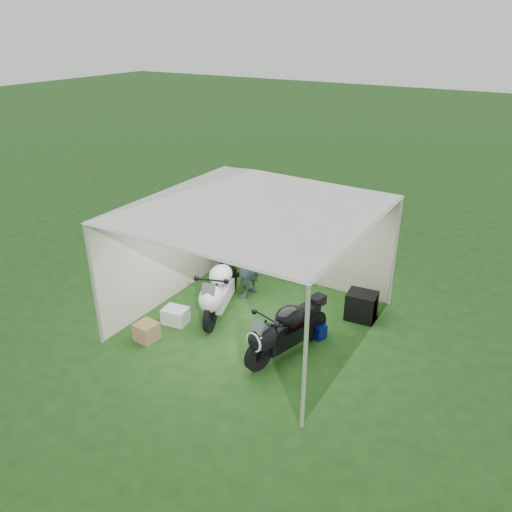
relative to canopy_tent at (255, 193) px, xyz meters
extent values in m
plane|color=#1A3C13|center=(0.00, -0.03, -2.58)|extent=(80.00, 80.00, 0.00)
cylinder|color=silver|center=(-2.00, -2.03, -1.43)|extent=(0.06, 0.06, 2.30)
cylinder|color=silver|center=(2.00, -2.03, -1.43)|extent=(0.06, 0.06, 2.30)
cylinder|color=silver|center=(-2.00, 1.97, -1.43)|extent=(0.06, 0.06, 2.30)
cylinder|color=silver|center=(2.00, 1.97, -1.43)|extent=(0.06, 0.06, 2.30)
cube|color=beige|center=(0.00, 1.97, -1.43)|extent=(4.00, 0.02, 2.30)
cube|color=beige|center=(-2.00, -0.03, -1.43)|extent=(0.02, 4.00, 2.30)
cube|color=beige|center=(2.00, -0.03, -1.43)|extent=(0.02, 4.00, 2.30)
pyramid|color=white|center=(0.00, -0.03, 0.07)|extent=(5.66, 5.66, 0.70)
cube|color=#99A5B7|center=(-1.65, 1.95, -0.73)|extent=(0.22, 0.02, 0.28)
cube|color=#99A5B7|center=(-1.30, 1.95, -0.73)|extent=(0.22, 0.02, 0.28)
cube|color=#99A5B7|center=(-0.95, 1.95, -0.73)|extent=(0.22, 0.01, 0.28)
cube|color=#99A5B7|center=(-0.60, 1.95, -0.73)|extent=(0.22, 0.01, 0.28)
cube|color=#99A5B7|center=(-1.65, 1.95, -1.03)|extent=(0.22, 0.02, 0.28)
cube|color=#99A5B7|center=(-1.30, 1.95, -1.03)|extent=(0.22, 0.01, 0.28)
cube|color=#99A5B7|center=(-0.95, 1.95, -1.03)|extent=(0.22, 0.02, 0.28)
cube|color=#99A5B7|center=(-0.60, 1.95, -1.03)|extent=(0.22, 0.01, 0.28)
cylinder|color=#D8590C|center=(0.20, 1.94, -0.63)|extent=(3.20, 0.02, 0.02)
cylinder|color=black|center=(-0.55, -0.70, -2.27)|extent=(0.29, 0.60, 0.60)
cylinder|color=black|center=(-1.00, 0.63, -2.27)|extent=(0.33, 0.62, 0.60)
cube|color=silver|center=(-0.76, -0.08, -2.19)|extent=(0.63, 1.01, 0.30)
ellipsoid|color=silver|center=(-0.59, -0.61, -1.95)|extent=(0.62, 0.72, 0.50)
ellipsoid|color=silver|center=(-0.79, 0.01, -1.79)|extent=(0.62, 0.73, 0.35)
cube|color=black|center=(-0.92, 0.39, -1.85)|extent=(0.44, 0.66, 0.14)
cube|color=silver|center=(-1.03, 0.71, -1.77)|extent=(0.31, 0.36, 0.18)
cube|color=black|center=(-0.89, 0.30, -2.02)|extent=(0.27, 0.56, 0.10)
cube|color=#3F474C|center=(-0.55, -0.72, -1.69)|extent=(0.28, 0.21, 0.21)
cylinder|color=black|center=(0.81, -1.24, -2.29)|extent=(0.25, 0.57, 0.57)
cylinder|color=black|center=(1.19, 0.04, -2.29)|extent=(0.30, 0.59, 0.57)
cube|color=black|center=(0.99, -0.64, -2.21)|extent=(0.57, 0.96, 0.29)
ellipsoid|color=black|center=(0.84, -1.15, -1.98)|extent=(0.57, 0.67, 0.48)
ellipsoid|color=black|center=(1.01, -0.55, -1.83)|extent=(0.57, 0.68, 0.34)
cube|color=black|center=(1.12, -0.19, -1.89)|extent=(0.40, 0.62, 0.13)
cube|color=black|center=(1.21, 0.12, -1.81)|extent=(0.28, 0.33, 0.17)
cube|color=maroon|center=(1.09, -0.28, -2.05)|extent=(0.24, 0.53, 0.10)
cube|color=#3F474C|center=(0.81, -1.25, -1.74)|extent=(0.26, 0.20, 0.20)
cylinder|color=white|center=(0.78, -1.35, -1.98)|extent=(0.33, 0.12, 0.34)
cube|color=#1020D3|center=(1.22, 0.13, -2.44)|extent=(0.40, 0.31, 0.27)
imported|color=black|center=(-1.64, 1.50, -1.73)|extent=(0.92, 0.77, 1.70)
imported|color=slate|center=(-0.67, 0.80, -1.74)|extent=(0.45, 0.64, 1.67)
cube|color=black|center=(1.70, 1.14, -2.30)|extent=(0.59, 0.50, 0.55)
cube|color=silver|center=(-1.28, -0.83, -2.42)|extent=(0.51, 0.42, 0.30)
cube|color=#916B46|center=(-1.37, -1.54, -2.41)|extent=(0.40, 0.40, 0.33)
camera|label=1|loc=(4.24, -7.01, 2.66)|focal=35.00mm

